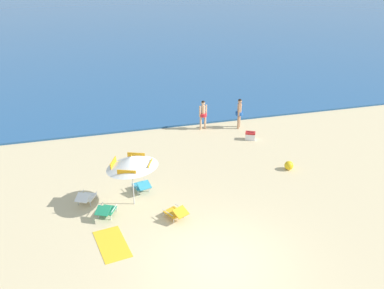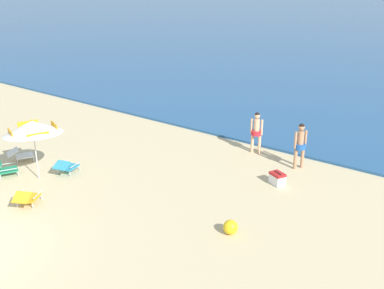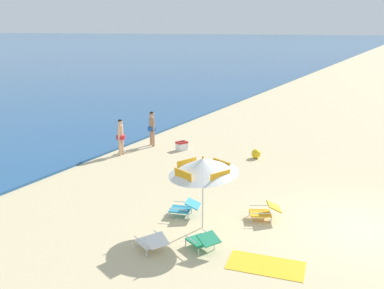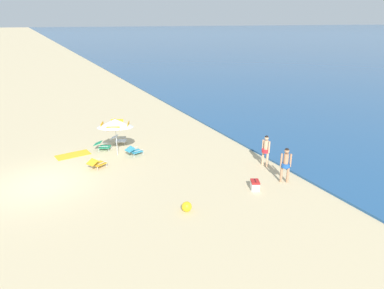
{
  "view_description": "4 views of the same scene",
  "coord_description": "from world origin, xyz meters",
  "px_view_note": "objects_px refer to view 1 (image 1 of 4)",
  "views": [
    {
      "loc": [
        -3.53,
        -9.62,
        8.82
      ],
      "look_at": [
        0.94,
        6.42,
        1.04
      ],
      "focal_mm": 39.0,
      "sensor_mm": 36.0,
      "label": 1
    },
    {
      "loc": [
        10.54,
        -4.32,
        6.7
      ],
      "look_at": [
        1.63,
        7.66,
        0.93
      ],
      "focal_mm": 43.55,
      "sensor_mm": 36.0,
      "label": 2
    },
    {
      "loc": [
        -11.73,
        -0.84,
        5.39
      ],
      "look_at": [
        0.94,
        5.9,
        1.45
      ],
      "focal_mm": 39.49,
      "sensor_mm": 36.0,
      "label": 3
    },
    {
      "loc": [
        15.51,
        0.03,
        6.96
      ],
      "look_at": [
        0.85,
        7.12,
        1.06
      ],
      "focal_mm": 32.15,
      "sensor_mm": 36.0,
      "label": 4
    }
  ],
  "objects_px": {
    "lounge_chair_facing_sea": "(142,186)",
    "person_standing_beside": "(203,113)",
    "beach_ball": "(289,165)",
    "cooler_box": "(250,136)",
    "beach_umbrella_striped_main": "(131,162)",
    "lounge_chair_under_umbrella": "(176,212)",
    "lounge_chair_spare_folded": "(86,197)",
    "beach_towel": "(112,244)",
    "lounge_chair_beside_umbrella": "(106,210)",
    "person_standing_near_shore": "(239,111)"
  },
  "relations": [
    {
      "from": "beach_umbrella_striped_main",
      "to": "person_standing_beside",
      "type": "bearing_deg",
      "value": 53.69
    },
    {
      "from": "lounge_chair_facing_sea",
      "to": "person_standing_beside",
      "type": "height_order",
      "value": "person_standing_beside"
    },
    {
      "from": "cooler_box",
      "to": "beach_towel",
      "type": "distance_m",
      "value": 10.13
    },
    {
      "from": "lounge_chair_beside_umbrella",
      "to": "lounge_chair_spare_folded",
      "type": "xyz_separation_m",
      "value": [
        -0.66,
        1.09,
        -0.0
      ]
    },
    {
      "from": "lounge_chair_beside_umbrella",
      "to": "person_standing_beside",
      "type": "relative_size",
      "value": 0.63
    },
    {
      "from": "beach_ball",
      "to": "lounge_chair_spare_folded",
      "type": "bearing_deg",
      "value": -177.39
    },
    {
      "from": "lounge_chair_beside_umbrella",
      "to": "beach_ball",
      "type": "distance_m",
      "value": 8.24
    },
    {
      "from": "lounge_chair_under_umbrella",
      "to": "lounge_chair_facing_sea",
      "type": "distance_m",
      "value": 2.36
    },
    {
      "from": "lounge_chair_beside_umbrella",
      "to": "lounge_chair_facing_sea",
      "type": "distance_m",
      "value": 2.07
    },
    {
      "from": "beach_umbrella_striped_main",
      "to": "lounge_chair_under_umbrella",
      "type": "distance_m",
      "value": 2.46
    },
    {
      "from": "beach_umbrella_striped_main",
      "to": "beach_ball",
      "type": "height_order",
      "value": "beach_umbrella_striped_main"
    },
    {
      "from": "beach_umbrella_striped_main",
      "to": "person_standing_near_shore",
      "type": "height_order",
      "value": "beach_umbrella_striped_main"
    },
    {
      "from": "beach_towel",
      "to": "person_standing_beside",
      "type": "bearing_deg",
      "value": 56.18
    },
    {
      "from": "person_standing_near_shore",
      "to": "beach_ball",
      "type": "xyz_separation_m",
      "value": [
        0.38,
        -5.08,
        -0.76
      ]
    },
    {
      "from": "beach_towel",
      "to": "cooler_box",
      "type": "bearing_deg",
      "value": 40.66
    },
    {
      "from": "beach_umbrella_striped_main",
      "to": "lounge_chair_beside_umbrella",
      "type": "relative_size",
      "value": 2.59
    },
    {
      "from": "person_standing_beside",
      "to": "lounge_chair_beside_umbrella",
      "type": "bearing_deg",
      "value": -129.84
    },
    {
      "from": "lounge_chair_spare_folded",
      "to": "person_standing_beside",
      "type": "relative_size",
      "value": 0.64
    },
    {
      "from": "beach_umbrella_striped_main",
      "to": "lounge_chair_facing_sea",
      "type": "relative_size",
      "value": 2.68
    },
    {
      "from": "beach_ball",
      "to": "cooler_box",
      "type": "bearing_deg",
      "value": 96.34
    },
    {
      "from": "beach_umbrella_striped_main",
      "to": "lounge_chair_spare_folded",
      "type": "height_order",
      "value": "beach_umbrella_striped_main"
    },
    {
      "from": "lounge_chair_under_umbrella",
      "to": "lounge_chair_facing_sea",
      "type": "relative_size",
      "value": 1.04
    },
    {
      "from": "lounge_chair_beside_umbrella",
      "to": "lounge_chair_facing_sea",
      "type": "xyz_separation_m",
      "value": [
        1.54,
        1.38,
        -0.0
      ]
    },
    {
      "from": "lounge_chair_under_umbrella",
      "to": "person_standing_near_shore",
      "type": "relative_size",
      "value": 0.62
    },
    {
      "from": "lounge_chair_under_umbrella",
      "to": "cooler_box",
      "type": "height_order",
      "value": "lounge_chair_under_umbrella"
    },
    {
      "from": "lounge_chair_under_umbrella",
      "to": "lounge_chair_spare_folded",
      "type": "relative_size",
      "value": 1.0
    },
    {
      "from": "lounge_chair_spare_folded",
      "to": "lounge_chair_under_umbrella",
      "type": "bearing_deg",
      "value": -31.56
    },
    {
      "from": "beach_umbrella_striped_main",
      "to": "lounge_chair_spare_folded",
      "type": "xyz_separation_m",
      "value": [
        -1.77,
        0.52,
        -1.54
      ]
    },
    {
      "from": "beach_umbrella_striped_main",
      "to": "lounge_chair_spare_folded",
      "type": "relative_size",
      "value": 2.58
    },
    {
      "from": "lounge_chair_spare_folded",
      "to": "beach_towel",
      "type": "distance_m",
      "value": 2.83
    },
    {
      "from": "lounge_chair_facing_sea",
      "to": "person_standing_beside",
      "type": "xyz_separation_m",
      "value": [
        4.25,
        5.57,
        0.65
      ]
    },
    {
      "from": "lounge_chair_beside_umbrella",
      "to": "cooler_box",
      "type": "bearing_deg",
      "value": 32.69
    },
    {
      "from": "person_standing_near_shore",
      "to": "person_standing_beside",
      "type": "height_order",
      "value": "person_standing_near_shore"
    },
    {
      "from": "lounge_chair_spare_folded",
      "to": "beach_ball",
      "type": "bearing_deg",
      "value": 2.61
    },
    {
      "from": "person_standing_beside",
      "to": "beach_ball",
      "type": "bearing_deg",
      "value": -67.02
    },
    {
      "from": "beach_ball",
      "to": "person_standing_beside",
      "type": "bearing_deg",
      "value": 112.98
    },
    {
      "from": "lounge_chair_spare_folded",
      "to": "cooler_box",
      "type": "relative_size",
      "value": 1.71
    },
    {
      "from": "lounge_chair_facing_sea",
      "to": "cooler_box",
      "type": "bearing_deg",
      "value": 30.08
    },
    {
      "from": "lounge_chair_under_umbrella",
      "to": "person_standing_beside",
      "type": "height_order",
      "value": "person_standing_beside"
    },
    {
      "from": "beach_umbrella_striped_main",
      "to": "beach_ball",
      "type": "relative_size",
      "value": 6.58
    },
    {
      "from": "lounge_chair_under_umbrella",
      "to": "beach_towel",
      "type": "bearing_deg",
      "value": -160.8
    },
    {
      "from": "person_standing_near_shore",
      "to": "beach_towel",
      "type": "height_order",
      "value": "person_standing_near_shore"
    },
    {
      "from": "lounge_chair_facing_sea",
      "to": "cooler_box",
      "type": "xyz_separation_m",
      "value": [
        6.18,
        3.58,
        -0.07
      ]
    },
    {
      "from": "person_standing_near_shore",
      "to": "beach_ball",
      "type": "relative_size",
      "value": 4.14
    },
    {
      "from": "beach_umbrella_striped_main",
      "to": "cooler_box",
      "type": "distance_m",
      "value": 8.1
    },
    {
      "from": "beach_umbrella_striped_main",
      "to": "cooler_box",
      "type": "relative_size",
      "value": 4.41
    },
    {
      "from": "lounge_chair_under_umbrella",
      "to": "beach_towel",
      "type": "distance_m",
      "value": 2.55
    },
    {
      "from": "lounge_chair_facing_sea",
      "to": "lounge_chair_spare_folded",
      "type": "relative_size",
      "value": 0.96
    },
    {
      "from": "beach_umbrella_striped_main",
      "to": "lounge_chair_under_umbrella",
      "type": "height_order",
      "value": "beach_umbrella_striped_main"
    },
    {
      "from": "beach_umbrella_striped_main",
      "to": "lounge_chair_under_umbrella",
      "type": "relative_size",
      "value": 2.57
    }
  ]
}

